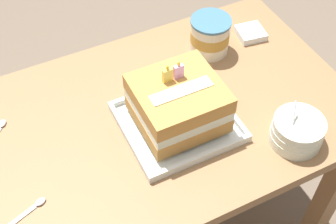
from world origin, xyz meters
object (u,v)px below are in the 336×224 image
bowl_stack (297,131)px  serving_spoon_by_bowls (33,208)px  foil_tray (178,123)px  birthday_cake (178,103)px  ice_cream_tub (210,35)px  napkin_pile (251,33)px

bowl_stack → serving_spoon_by_bowls: bowl_stack is taller
foil_tray → birthday_cake: birthday_cake is taller
birthday_cake → ice_cream_tub: birthday_cake is taller
napkin_pile → bowl_stack: bearing=-107.5°
ice_cream_tub → foil_tray: bearing=-135.0°
birthday_cake → ice_cream_tub: bearing=45.0°
serving_spoon_by_bowls → napkin_pile: bearing=20.6°
bowl_stack → ice_cream_tub: 0.40m
bowl_stack → napkin_pile: bearing=72.5°
birthday_cake → napkin_pile: size_ratio=2.29×
serving_spoon_by_bowls → napkin_pile: napkin_pile is taller
foil_tray → birthday_cake: bearing=90.0°
ice_cream_tub → napkin_pile: size_ratio=1.30×
bowl_stack → ice_cream_tub: size_ratio=1.11×
bowl_stack → serving_spoon_by_bowls: (-0.66, 0.11, -0.03)m
napkin_pile → birthday_cake: bearing=-149.4°
foil_tray → birthday_cake: 0.08m
birthday_cake → ice_cream_tub: (0.22, 0.22, -0.03)m
ice_cream_tub → bowl_stack: bearing=-86.3°
ice_cream_tub → serving_spoon_by_bowls: ice_cream_tub is taller
foil_tray → birthday_cake: (0.00, 0.00, 0.08)m
foil_tray → bowl_stack: (0.25, -0.18, 0.03)m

